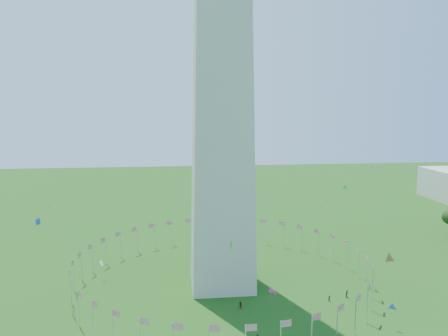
% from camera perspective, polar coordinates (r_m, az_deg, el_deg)
% --- Properties ---
extents(flag_ring, '(80.24, 80.24, 9.00)m').
position_cam_1_polar(flag_ring, '(124.87, -0.27, -13.09)').
color(flag_ring, silver).
rests_on(flag_ring, ground).
extents(kites_aloft, '(97.60, 65.74, 28.27)m').
position_cam_1_polar(kites_aloft, '(99.62, 9.03, -10.47)').
color(kites_aloft, '#CC2699').
rests_on(kites_aloft, ground).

